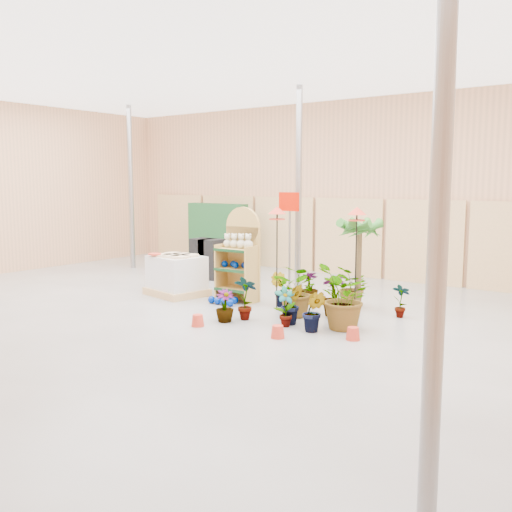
{
  "coord_description": "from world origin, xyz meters",
  "views": [
    {
      "loc": [
        6.77,
        -7.29,
        2.45
      ],
      "look_at": [
        0.3,
        1.5,
        1.0
      ],
      "focal_mm": 40.0,
      "sensor_mm": 36.0,
      "label": 1
    }
  ],
  "objects_px": {
    "bird_table_front": "(277,214)",
    "potted_plant_2": "(298,291)",
    "display_shelf": "(240,258)",
    "pallet_stack": "(177,275)"
  },
  "relations": [
    {
      "from": "bird_table_front",
      "to": "potted_plant_2",
      "type": "height_order",
      "value": "bird_table_front"
    },
    {
      "from": "potted_plant_2",
      "to": "bird_table_front",
      "type": "bearing_deg",
      "value": 160.49
    },
    {
      "from": "display_shelf",
      "to": "pallet_stack",
      "type": "height_order",
      "value": "display_shelf"
    },
    {
      "from": "bird_table_front",
      "to": "potted_plant_2",
      "type": "xyz_separation_m",
      "value": [
        0.62,
        -0.22,
        -1.35
      ]
    },
    {
      "from": "pallet_stack",
      "to": "potted_plant_2",
      "type": "xyz_separation_m",
      "value": [
        3.16,
        -0.13,
        0.05
      ]
    },
    {
      "from": "bird_table_front",
      "to": "potted_plant_2",
      "type": "distance_m",
      "value": 1.5
    },
    {
      "from": "display_shelf",
      "to": "potted_plant_2",
      "type": "bearing_deg",
      "value": -18.23
    },
    {
      "from": "bird_table_front",
      "to": "potted_plant_2",
      "type": "relative_size",
      "value": 2.07
    },
    {
      "from": "pallet_stack",
      "to": "bird_table_front",
      "type": "xyz_separation_m",
      "value": [
        2.54,
        0.09,
        1.4
      ]
    },
    {
      "from": "display_shelf",
      "to": "bird_table_front",
      "type": "distance_m",
      "value": 1.46
    }
  ]
}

